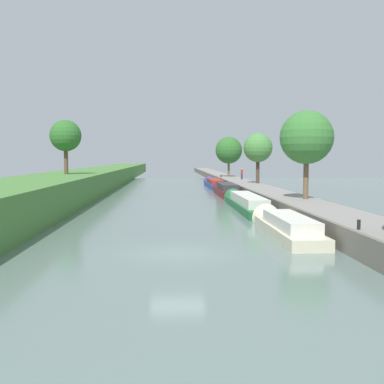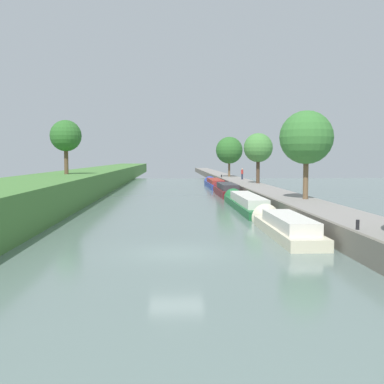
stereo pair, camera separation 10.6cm
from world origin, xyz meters
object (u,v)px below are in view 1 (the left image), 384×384
person_walking (242,174)px  mooring_bollard_far (221,176)px  narrowboat_cream (284,225)px  narrowboat_green (245,202)px  narrowboat_blue (214,183)px  mooring_bollard_near (359,225)px  narrowboat_maroon (226,190)px

person_walking → mooring_bollard_far: 7.55m
narrowboat_cream → narrowboat_green: narrowboat_green is taller
narrowboat_cream → narrowboat_blue: size_ratio=0.68×
narrowboat_blue → mooring_bollard_near: (1.83, -50.34, 0.85)m
person_walking → mooring_bollard_near: (-2.34, -49.98, -0.65)m
narrowboat_cream → narrowboat_maroon: narrowboat_maroon is taller
narrowboat_maroon → person_walking: person_walking is taller
mooring_bollard_near → mooring_bollard_far: (0.00, 57.13, 0.00)m
narrowboat_green → mooring_bollard_far: 37.45m
narrowboat_maroon → mooring_bollard_near: (1.85, -35.01, 0.79)m
narrowboat_cream → narrowboat_blue: narrowboat_blue is taller
mooring_bollard_near → narrowboat_blue: bearing=92.1°
mooring_bollard_far → narrowboat_blue: bearing=-105.1°
narrowboat_blue → narrowboat_cream: bearing=-90.1°
narrowboat_blue → mooring_bollard_far: 7.08m
mooring_bollard_near → mooring_bollard_far: same height
narrowboat_cream → person_walking: person_walking is taller
person_walking → mooring_bollard_far: person_walking is taller
person_walking → mooring_bollard_far: size_ratio=3.69×
narrowboat_maroon → mooring_bollard_far: mooring_bollard_far is taller
narrowboat_blue → mooring_bollard_near: mooring_bollard_near is taller
narrowboat_blue → narrowboat_maroon: bearing=-90.1°
narrowboat_green → person_walking: size_ratio=9.49×
narrowboat_maroon → narrowboat_blue: size_ratio=0.76×
narrowboat_maroon → narrowboat_cream: bearing=-90.2°
narrowboat_maroon → mooring_bollard_near: 35.07m
narrowboat_cream → narrowboat_green: bearing=90.2°
narrowboat_maroon → person_walking: (4.19, 14.97, 1.44)m
narrowboat_maroon → mooring_bollard_far: size_ratio=26.89×
narrowboat_blue → person_walking: size_ratio=9.53×
narrowboat_green → narrowboat_maroon: (0.13, 15.27, 0.06)m
narrowboat_green → person_walking: bearing=81.9°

